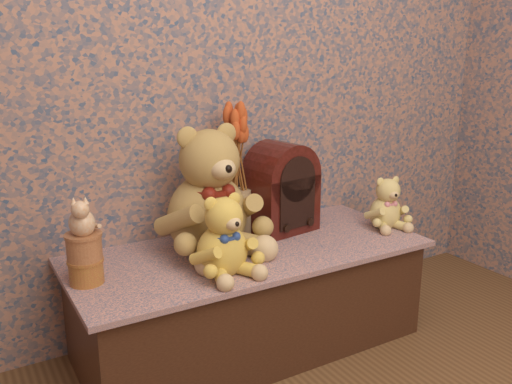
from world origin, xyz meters
TOP-DOWN VIEW (x-y plane):
  - display_shelf at (0.00, 1.21)m, footprint 1.38×0.61m
  - teddy_large at (-0.14, 1.29)m, footprint 0.45×0.52m
  - teddy_medium at (-0.19, 1.06)m, footprint 0.27×0.31m
  - teddy_small at (0.64, 1.14)m, footprint 0.23×0.26m
  - cathedral_radio at (0.23, 1.34)m, footprint 0.30×0.24m
  - ceramic_vase at (0.03, 1.36)m, footprint 0.14×0.14m
  - dried_stalks at (0.03, 1.36)m, footprint 0.27×0.27m
  - biscuit_tin_lower at (-0.62, 1.21)m, footprint 0.13×0.13m
  - biscuit_tin_upper at (-0.62, 1.21)m, footprint 0.14×0.14m
  - cat_figurine at (-0.62, 1.21)m, footprint 0.12×0.13m

SIDE VIEW (x-z plane):
  - display_shelf at x=0.00m, z-range 0.00..0.41m
  - biscuit_tin_lower at x=-0.62m, z-range 0.41..0.50m
  - ceramic_vase at x=0.03m, z-range 0.41..0.61m
  - teddy_small at x=0.64m, z-range 0.41..0.65m
  - biscuit_tin_upper at x=-0.62m, z-range 0.50..0.59m
  - teddy_medium at x=-0.19m, z-range 0.41..0.72m
  - cathedral_radio at x=0.23m, z-range 0.41..0.79m
  - cat_figurine at x=-0.62m, z-range 0.59..0.72m
  - teddy_large at x=-0.14m, z-range 0.41..0.93m
  - dried_stalks at x=0.03m, z-range 0.61..1.01m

